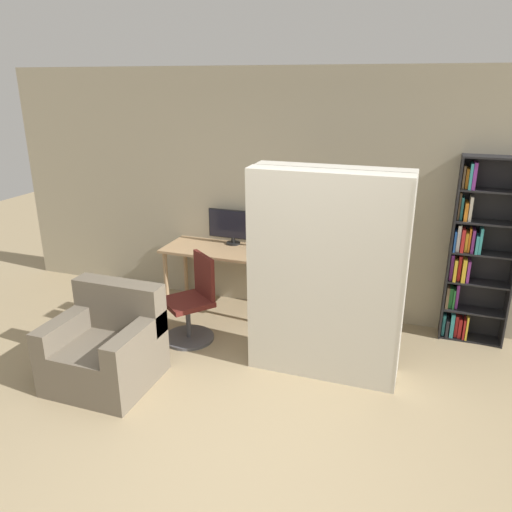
# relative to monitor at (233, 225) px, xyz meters

# --- Properties ---
(ground_plane) EXTENTS (16.00, 16.00, 0.00)m
(ground_plane) POSITION_rel_monitor_xyz_m (1.08, -2.62, -0.97)
(ground_plane) COLOR #9E8966
(wall_back) EXTENTS (8.00, 0.06, 2.70)m
(wall_back) POSITION_rel_monitor_xyz_m (1.08, 0.13, 0.38)
(wall_back) COLOR tan
(wall_back) RESTS_ON ground
(desk) EXTENTS (1.49, 0.61, 0.74)m
(desk) POSITION_rel_monitor_xyz_m (0.02, -0.21, -0.32)
(desk) COLOR tan
(desk) RESTS_ON ground
(monitor) EXTENTS (0.60, 0.16, 0.41)m
(monitor) POSITION_rel_monitor_xyz_m (0.00, 0.00, 0.00)
(monitor) COLOR black
(monitor) RESTS_ON desk
(office_chair) EXTENTS (0.62, 0.62, 0.90)m
(office_chair) POSITION_rel_monitor_xyz_m (-0.07, -0.97, -0.61)
(office_chair) COLOR #4C4C51
(office_chair) RESTS_ON ground
(bookshelf) EXTENTS (0.61, 0.25, 1.89)m
(bookshelf) POSITION_rel_monitor_xyz_m (2.59, -0.00, -0.06)
(bookshelf) COLOR black
(bookshelf) RESTS_ON ground
(mattress_near) EXTENTS (1.33, 0.25, 1.89)m
(mattress_near) POSITION_rel_monitor_xyz_m (1.34, -1.24, -0.02)
(mattress_near) COLOR beige
(mattress_near) RESTS_ON ground
(mattress_far) EXTENTS (1.33, 0.22, 1.89)m
(mattress_far) POSITION_rel_monitor_xyz_m (1.34, -1.02, -0.03)
(mattress_far) COLOR beige
(mattress_far) RESTS_ON ground
(armchair) EXTENTS (0.85, 0.80, 0.85)m
(armchair) POSITION_rel_monitor_xyz_m (-0.45, -1.90, -0.65)
(armchair) COLOR #665B4C
(armchair) RESTS_ON ground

